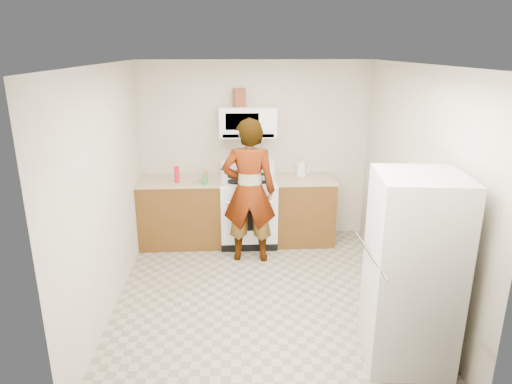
{
  "coord_description": "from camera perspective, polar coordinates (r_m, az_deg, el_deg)",
  "views": [
    {
      "loc": [
        -0.32,
        -4.52,
        2.66
      ],
      "look_at": [
        -0.05,
        0.55,
        1.04
      ],
      "focal_mm": 32.0,
      "sensor_mm": 36.0,
      "label": 1
    }
  ],
  "objects": [
    {
      "name": "kettle",
      "position": [
        6.42,
        5.71,
        2.81
      ],
      "size": [
        0.15,
        0.15,
        0.17
      ],
      "primitive_type": "cylinder",
      "rotation": [
        0.0,
        0.0,
        0.06
      ],
      "color": "silver",
      "rests_on": "counter_right"
    },
    {
      "name": "bottle_green_cap",
      "position": [
        5.98,
        -6.42,
        1.65
      ],
      "size": [
        0.07,
        0.07,
        0.17
      ],
      "primitive_type": "cylinder",
      "rotation": [
        0.0,
        0.0,
        -0.43
      ],
      "color": "#198D42",
      "rests_on": "counter_left"
    },
    {
      "name": "fridge",
      "position": [
        4.12,
        18.93,
        -9.4
      ],
      "size": [
        0.77,
        0.77,
        1.7
      ],
      "primitive_type": "cube",
      "rotation": [
        0.0,
        0.0,
        -0.11
      ],
      "color": "silver",
      "rests_on": "floor"
    },
    {
      "name": "right_wall",
      "position": [
        5.1,
        19.02,
        0.66
      ],
      "size": [
        0.02,
        3.6,
        2.5
      ],
      "primitive_type": "cube",
      "color": "beige",
      "rests_on": "floor"
    },
    {
      "name": "back_wall",
      "position": [
        6.47,
        -0.18,
        5.11
      ],
      "size": [
        3.2,
        0.02,
        2.5
      ],
      "primitive_type": "cube",
      "color": "beige",
      "rests_on": "floor"
    },
    {
      "name": "cabinet_right",
      "position": [
        6.48,
        5.98,
        -2.35
      ],
      "size": [
        0.8,
        0.62,
        0.9
      ],
      "primitive_type": "cube",
      "color": "brown",
      "rests_on": "floor"
    },
    {
      "name": "microwave",
      "position": [
        6.21,
        -1.03,
        8.8
      ],
      "size": [
        0.76,
        0.38,
        0.4
      ],
      "primitive_type": "cube",
      "color": "white",
      "rests_on": "back_wall"
    },
    {
      "name": "floor",
      "position": [
        5.25,
        0.84,
        -12.73
      ],
      "size": [
        3.6,
        3.6,
        0.0
      ],
      "primitive_type": "plane",
      "color": "gray",
      "rests_on": "ground"
    },
    {
      "name": "counter_left",
      "position": [
        6.3,
        -9.54,
        1.39
      ],
      "size": [
        1.14,
        0.64,
        0.03
      ],
      "primitive_type": "cube",
      "color": "tan",
      "rests_on": "cabinet_left"
    },
    {
      "name": "gas_range",
      "position": [
        6.39,
        -0.93,
        -2.21
      ],
      "size": [
        0.76,
        0.65,
        1.13
      ],
      "color": "white",
      "rests_on": "floor"
    },
    {
      "name": "broom",
      "position": [
        6.07,
        15.33,
        -2.51
      ],
      "size": [
        0.24,
        0.16,
        1.24
      ],
      "primitive_type": "cylinder",
      "rotation": [
        0.14,
        -0.14,
        -0.24
      ],
      "color": "white",
      "rests_on": "floor"
    },
    {
      "name": "bottle_hot_sauce",
      "position": [
        6.11,
        -6.3,
        2.01
      ],
      "size": [
        0.07,
        0.07,
        0.17
      ],
      "primitive_type": "cylinder",
      "rotation": [
        0.0,
        0.0,
        -0.43
      ],
      "color": "#E94C19",
      "rests_on": "counter_left"
    },
    {
      "name": "pot_lid",
      "position": [
        6.14,
        -7.17,
        1.3
      ],
      "size": [
        0.27,
        0.27,
        0.01
      ],
      "primitive_type": "cylinder",
      "rotation": [
        0.0,
        0.0,
        0.05
      ],
      "color": "white",
      "rests_on": "counter_left"
    },
    {
      "name": "counter_right",
      "position": [
        6.33,
        6.12,
        1.63
      ],
      "size": [
        0.82,
        0.64,
        0.03
      ],
      "primitive_type": "cube",
      "color": "tan",
      "rests_on": "cabinet_right"
    },
    {
      "name": "person",
      "position": [
        5.73,
        -0.86,
        0.09
      ],
      "size": [
        0.71,
        0.49,
        1.86
      ],
      "primitive_type": "imported",
      "rotation": [
        0.0,
        0.0,
        3.07
      ],
      "color": "tan",
      "rests_on": "floor"
    },
    {
      "name": "saucepan",
      "position": [
        6.33,
        -2.5,
        2.55
      ],
      "size": [
        0.24,
        0.24,
        0.11
      ],
      "primitive_type": "cylinder",
      "rotation": [
        0.0,
        0.0,
        -0.22
      ],
      "color": "silver",
      "rests_on": "gas_range"
    },
    {
      "name": "cabinet_left",
      "position": [
        6.44,
        -9.33,
        -2.61
      ],
      "size": [
        1.12,
        0.62,
        0.9
      ],
      "primitive_type": "cube",
      "color": "brown",
      "rests_on": "floor"
    },
    {
      "name": "bottle_spray",
      "position": [
        6.13,
        -9.87,
        2.18
      ],
      "size": [
        0.09,
        0.09,
        0.22
      ],
      "primitive_type": "cylinder",
      "rotation": [
        0.0,
        0.0,
        -0.41
      ],
      "color": "red",
      "rests_on": "counter_left"
    },
    {
      "name": "tray",
      "position": [
        6.15,
        0.46,
        1.6
      ],
      "size": [
        0.27,
        0.19,
        0.05
      ],
      "primitive_type": "cube",
      "rotation": [
        0.0,
        0.0,
        0.12
      ],
      "color": "silver",
      "rests_on": "gas_range"
    },
    {
      "name": "jug",
      "position": [
        6.15,
        -2.14,
        11.72
      ],
      "size": [
        0.17,
        0.17,
        0.24
      ],
      "primitive_type": "cube",
      "rotation": [
        0.0,
        0.0,
        0.29
      ],
      "color": "maroon",
      "rests_on": "microwave"
    }
  ]
}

